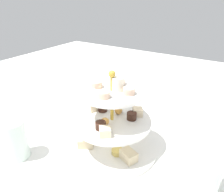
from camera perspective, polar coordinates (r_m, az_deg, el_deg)
ground_plane at (r=0.72m, az=-0.00°, el=-13.42°), size 2.40×2.40×0.00m
tiered_serving_stand at (r=0.67m, az=0.04°, el=-7.88°), size 0.29×0.29×0.26m
water_glass_tall_right at (r=0.71m, az=-24.24°, el=-10.56°), size 0.07×0.07×0.12m
water_glass_short_left at (r=0.63m, az=24.22°, el=-18.46°), size 0.06×0.06×0.08m
butter_knife_left at (r=0.99m, az=-6.06°, el=-1.36°), size 0.11×0.14×0.00m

